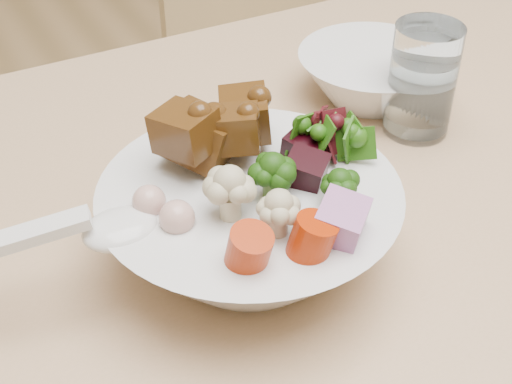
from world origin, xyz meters
The scene contains 5 objects.
chair_far centered at (0.10, 0.76, 0.47)m, with size 0.39×0.39×0.83m.
food_bowl centered at (-0.32, 0.07, 0.78)m, with size 0.25×0.25×0.14m.
soup_spoon centered at (-0.45, 0.08, 0.81)m, with size 0.17×0.07×0.03m.
water_glass centered at (-0.07, 0.16, 0.79)m, with size 0.07×0.07×0.12m.
side_bowl centered at (-0.07, 0.24, 0.77)m, with size 0.17×0.17×0.06m, color silver, non-canonical shape.
Camera 1 is at (-0.54, -0.33, 1.17)m, focal length 50.00 mm.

